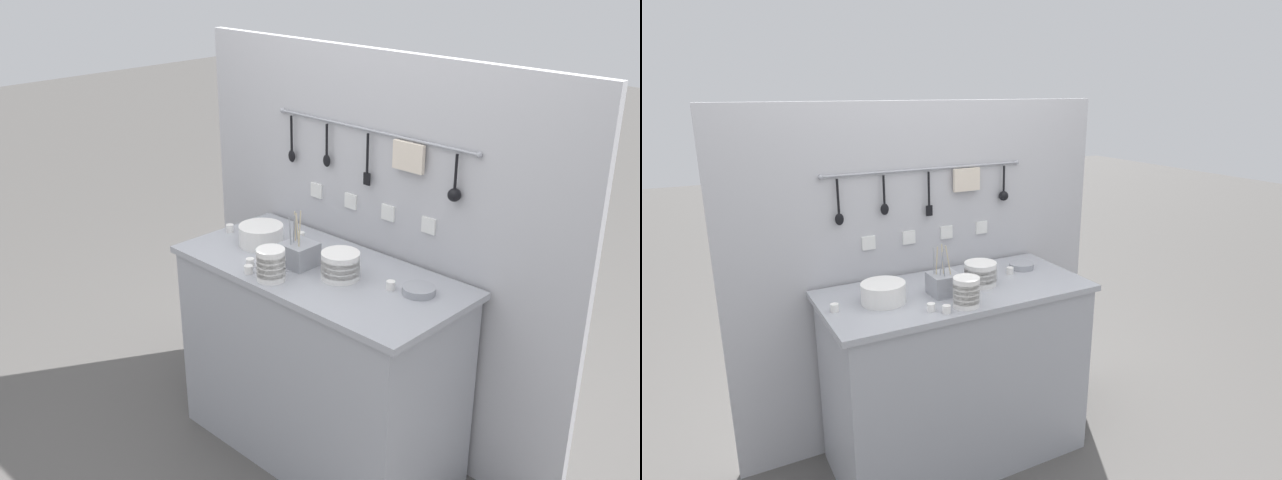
# 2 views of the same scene
# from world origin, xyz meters

# --- Properties ---
(ground_plane) EXTENTS (20.00, 20.00, 0.00)m
(ground_plane) POSITION_xyz_m (0.00, 0.00, 0.00)
(ground_plane) COLOR #514F4C
(counter) EXTENTS (1.34, 0.63, 0.96)m
(counter) POSITION_xyz_m (0.00, 0.00, 0.48)
(counter) COLOR #9EA0A8
(counter) RESTS_ON ground
(back_wall) EXTENTS (2.14, 0.09, 1.86)m
(back_wall) POSITION_xyz_m (0.00, 0.35, 0.93)
(back_wall) COLOR #B2B2B7
(back_wall) RESTS_ON ground
(bowl_stack_tall_left) EXTENTS (0.12, 0.12, 0.14)m
(bowl_stack_tall_left) POSITION_xyz_m (-0.06, -0.23, 1.03)
(bowl_stack_tall_left) COLOR white
(bowl_stack_tall_left) RESTS_ON counter
(bowl_stack_short_front) EXTENTS (0.17, 0.17, 0.12)m
(bowl_stack_short_front) POSITION_xyz_m (0.13, -0.01, 1.02)
(bowl_stack_short_front) COLOR white
(bowl_stack_short_front) RESTS_ON counter
(plate_stack) EXTENTS (0.21, 0.21, 0.10)m
(plate_stack) POSITION_xyz_m (-0.38, -0.00, 1.00)
(plate_stack) COLOR white
(plate_stack) RESTS_ON counter
(steel_mixing_bowl) EXTENTS (0.14, 0.14, 0.03)m
(steel_mixing_bowl) POSITION_xyz_m (0.46, 0.10, 0.97)
(steel_mixing_bowl) COLOR #93969E
(steel_mixing_bowl) RESTS_ON counter
(cutlery_caddy) EXTENTS (0.14, 0.14, 0.25)m
(cutlery_caddy) POSITION_xyz_m (-0.09, -0.04, 1.01)
(cutlery_caddy) COLOR #93969E
(cutlery_caddy) RESTS_ON counter
(cup_beside_plates) EXTENTS (0.04, 0.04, 0.04)m
(cup_beside_plates) POSITION_xyz_m (-0.61, -0.00, 0.97)
(cup_beside_plates) COLOR white
(cup_beside_plates) RESTS_ON counter
(cup_front_right) EXTENTS (0.04, 0.04, 0.04)m
(cup_front_right) POSITION_xyz_m (0.04, 0.17, 0.97)
(cup_front_right) COLOR white
(cup_front_right) RESTS_ON counter
(cup_front_left) EXTENTS (0.04, 0.04, 0.04)m
(cup_front_left) POSITION_xyz_m (-0.23, -0.20, 0.97)
(cup_front_left) COLOR white
(cup_front_left) RESTS_ON counter
(cup_centre) EXTENTS (0.04, 0.04, 0.04)m
(cup_centre) POSITION_xyz_m (0.36, 0.05, 0.97)
(cup_centre) COLOR white
(cup_centre) RESTS_ON counter
(cup_back_right) EXTENTS (0.04, 0.04, 0.04)m
(cup_back_right) POSITION_xyz_m (-0.18, -0.25, 0.97)
(cup_back_right) COLOR white
(cup_back_right) RESTS_ON counter
(cup_back_left) EXTENTS (0.04, 0.04, 0.04)m
(cup_back_left) POSITION_xyz_m (-0.29, 0.17, 0.97)
(cup_back_left) COLOR white
(cup_back_left) RESTS_ON counter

